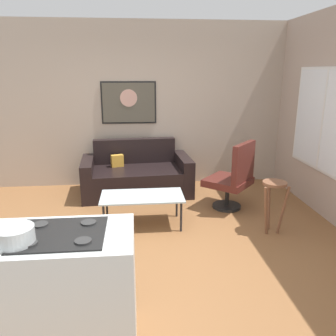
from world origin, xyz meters
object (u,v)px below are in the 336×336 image
object	(u,v)px
armchair	(234,177)
bar_stool	(274,195)
wall_painting	(129,103)
coffee_table	(142,198)
mixing_bowl	(15,237)
couch	(137,176)

from	to	relation	value
armchair	bar_stool	xyz separation A→B (m)	(0.28, -0.80, 0.02)
bar_stool	wall_painting	xyz separation A→B (m)	(-1.79, 2.13, 0.95)
coffee_table	wall_painting	xyz separation A→B (m)	(-0.17, 1.77, 1.07)
armchair	coffee_table	bearing A→B (deg)	-162.18
coffee_table	bar_stool	xyz separation A→B (m)	(1.62, -0.37, 0.12)
coffee_table	armchair	world-z (taller)	armchair
coffee_table	wall_painting	world-z (taller)	wall_painting
coffee_table	mixing_bowl	xyz separation A→B (m)	(-0.85, -2.14, 0.58)
couch	armchair	size ratio (longest dim) A/B	1.80
coffee_table	wall_painting	bearing A→B (deg)	95.38
bar_stool	mixing_bowl	world-z (taller)	mixing_bowl
bar_stool	couch	bearing A→B (deg)	135.68
couch	coffee_table	xyz separation A→B (m)	(0.07, -1.28, 0.10)
coffee_table	armchair	distance (m)	1.41
couch	wall_painting	distance (m)	1.27
couch	bar_stool	world-z (taller)	couch
bar_stool	wall_painting	world-z (taller)	wall_painting
armchair	mixing_bowl	xyz separation A→B (m)	(-2.19, -2.57, 0.48)
couch	coffee_table	size ratio (longest dim) A/B	1.69
bar_stool	mixing_bowl	size ratio (longest dim) A/B	2.74
coffee_table	bar_stool	size ratio (longest dim) A/B	1.60
couch	wall_painting	world-z (taller)	wall_painting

